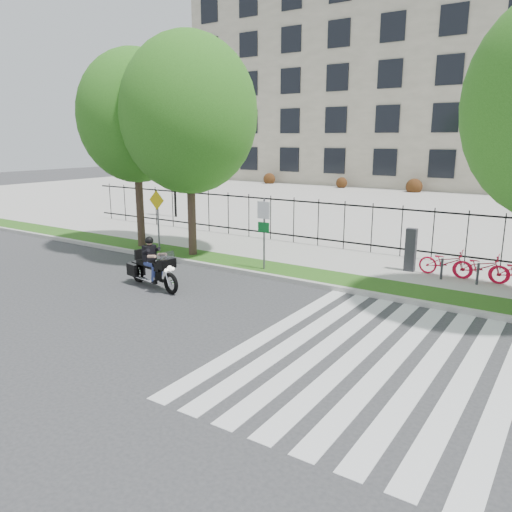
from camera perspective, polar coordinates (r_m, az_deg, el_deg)
The scene contains 14 objects.
ground at distance 13.65m, azimuth -6.11°, elevation -6.78°, with size 120.00×120.00×0.00m, color #323134.
curb at distance 16.82m, azimuth 2.84°, elevation -2.55°, with size 60.00×0.20×0.15m, color #AFADA4.
grass_verge at distance 17.53m, azimuth 4.26°, elevation -1.91°, with size 60.00×1.50×0.15m, color #1D4C13.
sidewalk at distance 19.68m, azimuth 7.86°, elevation -0.30°, with size 60.00×3.50×0.15m, color #AAA79F.
plaza at distance 36.07m, azimuth 20.23°, elevation 5.18°, with size 80.00×34.00×0.10m, color #AAA79F.
crosswalk_stripes at distance 11.40m, azimuth 13.30°, elevation -11.27°, with size 5.70×8.00×0.01m, color silver, non-canonical shape.
iron_fence at distance 21.02m, azimuth 10.05°, elevation 3.49°, with size 30.00×0.06×2.00m, color black, non-canonical shape.
office_building at distance 55.59m, azimuth 26.28°, elevation 17.52°, with size 60.00×21.90×20.15m.
lamp_post_left at distance 29.80m, azimuth -9.37°, elevation 10.36°, with size 1.06×0.70×4.25m.
street_tree_0 at distance 21.59m, azimuth -13.65°, elevation 15.22°, with size 4.64×4.64×8.05m.
street_tree_1 at distance 19.59m, azimuth -7.69°, elevation 15.76°, with size 5.18×5.18×8.38m.
sign_pole_regulatory at distance 17.36m, azimuth 0.91°, elevation 3.60°, with size 0.50×0.09×2.50m.
sign_pole_warning at distance 20.54m, azimuth -11.19°, elevation 4.88°, with size 0.78×0.09×2.49m.
motorcycle_rider at distance 16.20m, azimuth -11.69°, elevation -1.30°, with size 2.54×1.03×1.98m.
Camera 1 is at (8.27, -9.80, 4.69)m, focal length 35.00 mm.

